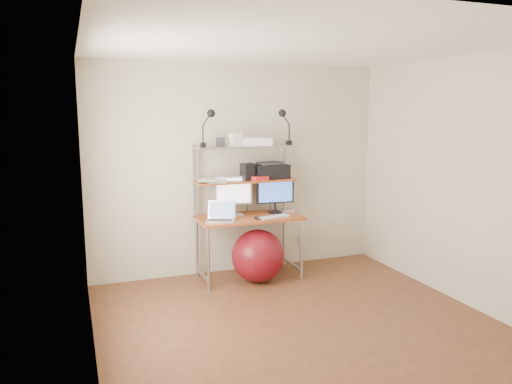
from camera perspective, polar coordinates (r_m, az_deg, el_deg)
room at (r=4.38m, az=5.51°, el=-0.02°), size 3.60×3.60×3.60m
computer_desk at (r=5.80m, az=-1.04°, el=-0.60°), size 1.20×0.60×1.57m
wall_outlet at (r=6.52m, az=5.23°, el=-5.41°), size 0.08×0.01×0.12m
monitor_silver at (r=5.81m, az=-2.62°, el=-0.10°), size 0.45×0.17×0.50m
monitor_black at (r=5.95m, az=2.22°, el=-0.17°), size 0.47×0.14×0.47m
laptop at (r=5.58m, az=-4.01°, el=-2.80°), size 0.38×0.35×0.27m
keyboard at (r=5.75m, az=2.08°, el=-2.83°), size 0.40×0.20×0.01m
mouse at (r=5.80m, az=3.26°, el=-2.67°), size 0.09×0.06×0.02m
mac_mini at (r=6.04m, az=3.32°, el=-2.12°), size 0.20×0.20×0.03m
phone at (r=5.67m, az=0.15°, el=-3.00°), size 0.09×0.13×0.01m
printer at (r=5.96m, az=1.63°, el=2.45°), size 0.44×0.33×0.20m
nas_cube at (r=5.81m, az=-0.98°, el=2.35°), size 0.16×0.16×0.20m
red_box at (r=5.78m, az=0.45°, el=1.57°), size 0.20×0.15×0.05m
scanner at (r=5.83m, az=-0.04°, el=5.82°), size 0.44×0.35×0.10m
box_white at (r=5.71m, az=-2.35°, el=6.00°), size 0.14×0.13×0.15m
box_grey at (r=5.73m, az=-4.07°, el=5.74°), size 0.11×0.11×0.10m
clip_lamp_left at (r=5.58m, az=-5.35°, el=8.25°), size 0.17×0.09×0.42m
clip_lamp_right at (r=5.90m, az=3.19°, el=8.35°), size 0.17×0.09×0.42m
exercise_ball at (r=5.77m, az=0.22°, el=-7.31°), size 0.61×0.61×0.61m
paper_stack at (r=5.71m, az=-4.99°, el=1.33°), size 0.41×0.40×0.03m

